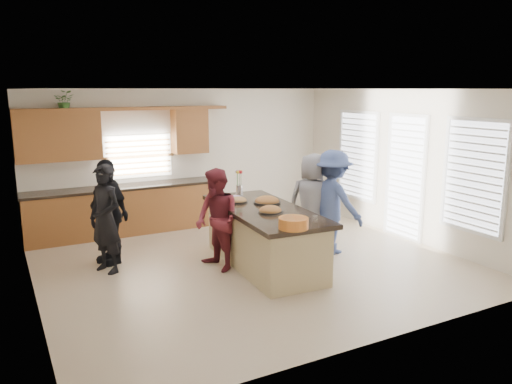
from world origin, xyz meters
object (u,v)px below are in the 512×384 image
salad_bowl (293,223)px  woman_right_back (333,202)px  woman_left_back (105,219)px  woman_right_front (312,203)px  woman_left_front (108,212)px  woman_left_mid (217,220)px  island (264,238)px

salad_bowl → woman_right_back: woman_right_back is taller
woman_left_back → woman_right_front: size_ratio=0.98×
salad_bowl → woman_left_front: size_ratio=0.24×
woman_left_mid → woman_right_front: size_ratio=0.93×
salad_bowl → woman_left_mid: woman_left_mid is taller
woman_left_mid → salad_bowl: bearing=10.4°
salad_bowl → woman_left_mid: size_ratio=0.25×
island → woman_left_front: woman_left_front is taller
woman_left_back → woman_left_front: bearing=134.9°
woman_left_front → woman_right_front: bearing=52.9°
island → woman_right_back: woman_right_back is taller
woman_right_back → woman_left_mid: bearing=69.0°
woman_right_front → woman_left_back: bearing=38.6°
woman_right_back → woman_left_back: bearing=59.7°
woman_left_mid → woman_left_front: bearing=-137.9°
woman_right_back → woman_right_front: 0.36m
woman_left_back → woman_left_front: size_ratio=0.99×
woman_left_mid → woman_right_front: woman_right_front is taller
salad_bowl → woman_left_mid: 1.51m
woman_right_front → island: bearing=63.7°
woman_left_mid → woman_right_back: 2.10m
island → woman_left_front: (-2.15, 1.32, 0.40)m
woman_right_back → woman_right_front: size_ratio=1.04×
salad_bowl → woman_left_front: 3.19m
woman_left_mid → woman_right_back: (2.09, -0.16, 0.09)m
salad_bowl → woman_left_back: bearing=134.1°
woman_right_front → salad_bowl: bearing=97.3°
island → woman_left_front: bearing=152.1°
island → woman_right_back: bearing=5.2°
salad_bowl → woman_left_mid: bearing=109.8°
woman_left_back → woman_left_mid: 1.71m
woman_right_back → woman_left_front: bearing=53.2°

